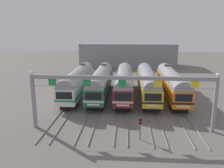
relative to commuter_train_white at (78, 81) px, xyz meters
name	(u,v)px	position (x,y,z in m)	size (l,w,h in m)	color
ground_plane	(124,97)	(8.10, 0.00, -2.69)	(160.00, 160.00, 0.00)	slate
track_bed	(125,77)	(8.10, 17.00, -2.61)	(17.70, 70.00, 0.15)	gray
commuter_train_white	(78,81)	(0.00, 0.00, 0.00)	(2.88, 18.06, 5.05)	white
commuter_train_green	(101,81)	(4.05, 0.00, 0.00)	(2.88, 18.06, 5.05)	#236B42
commuter_train_maroon	(124,82)	(8.10, 0.00, 0.00)	(2.88, 18.06, 4.77)	maroon
commuter_train_yellow	(148,82)	(12.15, 0.00, 0.00)	(2.88, 18.06, 4.77)	gold
commuter_train_orange	(172,83)	(16.20, 0.00, 0.00)	(2.88, 18.06, 5.05)	orange
catenary_gantry	(122,87)	(8.10, -13.50, 2.55)	(21.44, 0.44, 6.97)	gray
yard_signal_mast	(140,125)	(10.12, -16.03, -0.95)	(0.28, 0.35, 2.47)	#59595E
maintenance_building	(128,54)	(8.63, 35.20, 0.83)	(29.33, 10.00, 7.03)	gray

